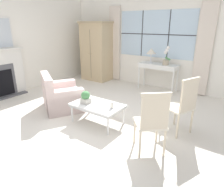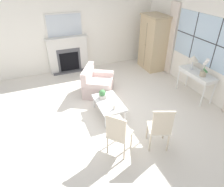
% 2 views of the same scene
% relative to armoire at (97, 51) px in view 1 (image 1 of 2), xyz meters
% --- Properties ---
extents(ground_plane, '(14.00, 14.00, 0.00)m').
position_rel_armoire_xyz_m(ground_plane, '(1.99, -2.62, -1.00)').
color(ground_plane, silver).
extents(wall_back_windowed, '(7.20, 0.14, 2.80)m').
position_rel_armoire_xyz_m(wall_back_windowed, '(1.99, 0.40, 0.39)').
color(wall_back_windowed, white).
rests_on(wall_back_windowed, ground_plane).
extents(wall_left, '(0.06, 7.20, 2.80)m').
position_rel_armoire_xyz_m(wall_left, '(-1.04, -2.02, 0.40)').
color(wall_left, white).
rests_on(wall_left, ground_plane).
extents(armoire, '(1.06, 0.71, 1.99)m').
position_rel_armoire_xyz_m(armoire, '(0.00, 0.00, 0.00)').
color(armoire, tan).
rests_on(armoire, ground_plane).
extents(console_table, '(1.15, 0.45, 0.80)m').
position_rel_armoire_xyz_m(console_table, '(2.29, 0.09, -0.30)').
color(console_table, white).
rests_on(console_table, ground_plane).
extents(table_lamp, '(0.29, 0.29, 0.44)m').
position_rel_armoire_xyz_m(table_lamp, '(2.05, 0.06, 0.14)').
color(table_lamp, silver).
rests_on(table_lamp, console_table).
extents(potted_orchid, '(0.22, 0.17, 0.54)m').
position_rel_armoire_xyz_m(potted_orchid, '(2.52, 0.05, 0.00)').
color(potted_orchid, tan).
rests_on(potted_orchid, console_table).
extents(armchair_upholstered, '(1.27, 1.20, 0.84)m').
position_rel_armoire_xyz_m(armchair_upholstered, '(1.01, -2.56, -0.72)').
color(armchair_upholstered, beige).
rests_on(armchair_upholstered, ground_plane).
extents(side_chair_wooden, '(0.57, 0.57, 1.07)m').
position_rel_armoire_xyz_m(side_chair_wooden, '(3.69, -2.09, -0.40)').
color(side_chair_wooden, beige).
rests_on(side_chair_wooden, ground_plane).
extents(accent_chair_wooden, '(0.62, 0.62, 1.03)m').
position_rel_armoire_xyz_m(accent_chair_wooden, '(3.50, -2.95, -0.42)').
color(accent_chair_wooden, beige).
rests_on(accent_chair_wooden, ground_plane).
extents(coffee_table, '(1.02, 0.63, 0.41)m').
position_rel_armoire_xyz_m(coffee_table, '(2.19, -2.64, -0.64)').
color(coffee_table, silver).
rests_on(coffee_table, ground_plane).
extents(potted_plant_small, '(0.18, 0.18, 0.25)m').
position_rel_armoire_xyz_m(potted_plant_small, '(1.96, -2.73, -0.47)').
color(potted_plant_small, '#BCB7AD').
rests_on(potted_plant_small, coffee_table).
extents(pillar_candle, '(0.09, 0.09, 0.14)m').
position_rel_armoire_xyz_m(pillar_candle, '(2.54, -2.64, -0.54)').
color(pillar_candle, silver).
rests_on(pillar_candle, coffee_table).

